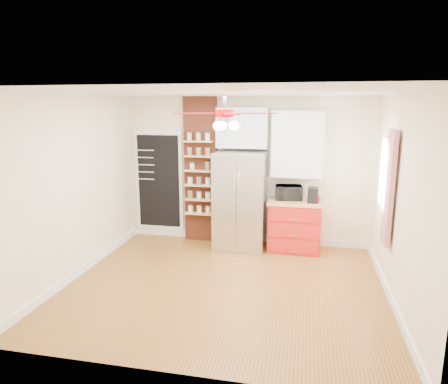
% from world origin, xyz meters
% --- Properties ---
extents(floor, '(4.50, 4.50, 0.00)m').
position_xyz_m(floor, '(0.00, 0.00, 0.00)').
color(floor, olive).
rests_on(floor, ground).
extents(ceiling, '(4.50, 4.50, 0.00)m').
position_xyz_m(ceiling, '(0.00, 0.00, 2.70)').
color(ceiling, white).
rests_on(ceiling, wall_back).
extents(wall_back, '(4.50, 0.02, 2.70)m').
position_xyz_m(wall_back, '(0.00, 2.00, 1.35)').
color(wall_back, '#FFF5CD').
rests_on(wall_back, floor).
extents(wall_front, '(4.50, 0.02, 2.70)m').
position_xyz_m(wall_front, '(0.00, -2.00, 1.35)').
color(wall_front, '#FFF5CD').
rests_on(wall_front, floor).
extents(wall_left, '(0.02, 4.00, 2.70)m').
position_xyz_m(wall_left, '(-2.25, 0.00, 1.35)').
color(wall_left, '#FFF5CD').
rests_on(wall_left, floor).
extents(wall_right, '(0.02, 4.00, 2.70)m').
position_xyz_m(wall_right, '(2.25, 0.00, 1.35)').
color(wall_right, '#FFF5CD').
rests_on(wall_right, floor).
extents(chalkboard, '(0.95, 0.05, 1.95)m').
position_xyz_m(chalkboard, '(-1.70, 1.96, 1.10)').
color(chalkboard, white).
rests_on(chalkboard, wall_back).
extents(brick_pillar, '(0.60, 0.16, 2.70)m').
position_xyz_m(brick_pillar, '(-0.85, 1.92, 1.35)').
color(brick_pillar, brown).
rests_on(brick_pillar, floor).
extents(fridge, '(0.90, 0.70, 1.75)m').
position_xyz_m(fridge, '(-0.05, 1.63, 0.88)').
color(fridge, '#B6B6BB').
rests_on(fridge, floor).
extents(upper_glass_cabinet, '(0.90, 0.35, 0.70)m').
position_xyz_m(upper_glass_cabinet, '(-0.05, 1.82, 2.15)').
color(upper_glass_cabinet, white).
rests_on(upper_glass_cabinet, wall_back).
extents(red_cabinet, '(0.94, 0.64, 0.90)m').
position_xyz_m(red_cabinet, '(0.92, 1.68, 0.45)').
color(red_cabinet, red).
rests_on(red_cabinet, floor).
extents(upper_shelf_unit, '(0.90, 0.30, 1.15)m').
position_xyz_m(upper_shelf_unit, '(0.92, 1.85, 1.88)').
color(upper_shelf_unit, white).
rests_on(upper_shelf_unit, wall_back).
extents(window, '(0.04, 0.75, 1.05)m').
position_xyz_m(window, '(2.23, 0.90, 1.55)').
color(window, white).
rests_on(window, wall_right).
extents(curtain, '(0.06, 0.40, 1.55)m').
position_xyz_m(curtain, '(2.18, 0.35, 1.45)').
color(curtain, '#B11817').
rests_on(curtain, wall_right).
extents(ceiling_fan, '(1.40, 1.40, 0.44)m').
position_xyz_m(ceiling_fan, '(0.00, 0.00, 2.42)').
color(ceiling_fan, silver).
rests_on(ceiling_fan, ceiling).
extents(toaster_oven, '(0.50, 0.37, 0.25)m').
position_xyz_m(toaster_oven, '(0.79, 1.77, 1.03)').
color(toaster_oven, black).
rests_on(toaster_oven, red_cabinet).
extents(coffee_maker, '(0.19, 0.23, 0.26)m').
position_xyz_m(coffee_maker, '(1.22, 1.63, 1.03)').
color(coffee_maker, black).
rests_on(coffee_maker, red_cabinet).
extents(canister_left, '(0.10, 0.10, 0.14)m').
position_xyz_m(canister_left, '(1.29, 1.61, 0.97)').
color(canister_left, '#A8090B').
rests_on(canister_left, red_cabinet).
extents(canister_right, '(0.11, 0.11, 0.13)m').
position_xyz_m(canister_right, '(1.27, 1.66, 0.96)').
color(canister_right, red).
rests_on(canister_right, red_cabinet).
extents(pantry_jar_oats, '(0.10, 0.10, 0.12)m').
position_xyz_m(pantry_jar_oats, '(-0.98, 1.80, 1.43)').
color(pantry_jar_oats, beige).
rests_on(pantry_jar_oats, brick_pillar).
extents(pantry_jar_beans, '(0.11, 0.11, 0.14)m').
position_xyz_m(pantry_jar_beans, '(-0.69, 1.78, 1.44)').
color(pantry_jar_beans, brown).
rests_on(pantry_jar_beans, brick_pillar).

